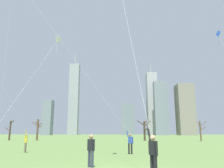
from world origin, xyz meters
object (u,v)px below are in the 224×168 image
object	(u,v)px
bare_tree_left_of_center	(38,129)
bare_tree_right_of_center	(201,130)
kite_flyer_midfield_right_teal	(106,108)
kite_flyer_foreground_right_yellow	(142,95)
distant_kite_drifting_left_blue	(222,42)
kite_flyer_midfield_left_green	(1,95)
kite_flyer_foreground_left_white	(4,123)
bare_tree_center	(10,129)
distant_kite_drifting_right_red	(11,2)
bare_tree_rightmost	(145,129)
bystander_watching_nearby	(91,149)

from	to	relation	value
bare_tree_left_of_center	bare_tree_right_of_center	bearing A→B (deg)	-4.22
kite_flyer_midfield_right_teal	kite_flyer_foreground_right_yellow	world-z (taller)	kite_flyer_midfield_right_teal
distant_kite_drifting_left_blue	bare_tree_left_of_center	xyz separation A→B (m)	(-31.33, 23.91, -10.29)
kite_flyer_midfield_left_green	distant_kite_drifting_left_blue	size ratio (longest dim) A/B	1.06
kite_flyer_midfield_left_green	kite_flyer_midfield_right_teal	world-z (taller)	kite_flyer_midfield_right_teal
kite_flyer_foreground_left_white	kite_flyer_midfield_right_teal	world-z (taller)	kite_flyer_midfield_right_teal
bare_tree_right_of_center	bare_tree_center	size ratio (longest dim) A/B	0.95
kite_flyer_midfield_right_teal	distant_kite_drifting_right_red	size ratio (longest dim) A/B	0.67
bare_tree_right_of_center	bare_tree_rightmost	size ratio (longest dim) A/B	0.88
kite_flyer_foreground_left_white	bare_tree_center	bearing A→B (deg)	115.49
kite_flyer_midfield_left_green	kite_flyer_midfield_right_teal	xyz separation A→B (m)	(7.83, 1.95, -0.77)
kite_flyer_foreground_right_yellow	kite_flyer_foreground_left_white	bearing A→B (deg)	145.19
distant_kite_drifting_left_blue	bare_tree_right_of_center	distance (m)	24.13
bare_tree_right_of_center	bystander_watching_nearby	bearing A→B (deg)	-117.13
bare_tree_rightmost	bare_tree_right_of_center	bearing A→B (deg)	-9.02
kite_flyer_foreground_left_white	distant_kite_drifting_left_blue	distance (m)	25.87
kite_flyer_midfield_right_teal	bare_tree_rightmost	xyz separation A→B (m)	(6.63, 31.18, -1.29)
kite_flyer_midfield_left_green	distant_kite_drifting_right_red	bearing A→B (deg)	119.02
kite_flyer_foreground_right_yellow	distant_kite_drifting_left_blue	xyz separation A→B (m)	(11.83, 16.24, 9.42)
kite_flyer_foreground_right_yellow	bare_tree_left_of_center	bearing A→B (deg)	115.91
kite_flyer_foreground_right_yellow	bystander_watching_nearby	bearing A→B (deg)	145.75
bare_tree_right_of_center	distant_kite_drifting_left_blue	bearing A→B (deg)	-100.74
bystander_watching_nearby	bare_tree_right_of_center	size ratio (longest dim) A/B	0.39
kite_flyer_midfield_right_teal	bystander_watching_nearby	bearing A→B (deg)	-92.96
bare_tree_right_of_center	bare_tree_left_of_center	xyz separation A→B (m)	(-35.37, 2.61, 0.32)
bare_tree_right_of_center	bare_tree_rightmost	distance (m)	11.55
kite_flyer_foreground_left_white	bare_tree_left_of_center	world-z (taller)	kite_flyer_foreground_left_white
distant_kite_drifting_right_red	distant_kite_drifting_left_blue	bearing A→B (deg)	-13.40
kite_flyer_midfield_left_green	bare_tree_center	distance (m)	37.25
bare_tree_center	bare_tree_left_of_center	bearing A→B (deg)	2.01
distant_kite_drifting_left_blue	bare_tree_right_of_center	world-z (taller)	distant_kite_drifting_left_blue
kite_flyer_foreground_left_white	distant_kite_drifting_right_red	distance (m)	29.01
kite_flyer_midfield_left_green	bare_tree_rightmost	xyz separation A→B (m)	(14.46, 33.13, -2.06)
kite_flyer_midfield_left_green	bare_tree_left_of_center	size ratio (longest dim) A/B	3.32
kite_flyer_midfield_right_teal	bare_tree_rightmost	world-z (taller)	kite_flyer_midfield_right_teal
distant_kite_drifting_left_blue	distant_kite_drifting_right_red	distance (m)	34.27
kite_flyer_midfield_left_green	bare_tree_left_of_center	xyz separation A→B (m)	(-9.51, 33.93, -1.96)
kite_flyer_foreground_left_white	distant_kite_drifting_left_blue	size ratio (longest dim) A/B	0.88
kite_flyer_foreground_right_yellow	bare_tree_right_of_center	bearing A→B (deg)	67.09
bare_tree_rightmost	kite_flyer_midfield_right_teal	bearing A→B (deg)	-102.00
distant_kite_drifting_right_red	bare_tree_rightmost	distance (m)	35.90
bare_tree_rightmost	bare_tree_center	bearing A→B (deg)	178.89
distant_kite_drifting_left_blue	bare_tree_rightmost	bearing A→B (deg)	107.67
kite_flyer_foreground_left_white	bare_tree_left_of_center	size ratio (longest dim) A/B	2.75
bare_tree_right_of_center	bare_tree_center	distance (m)	41.62
kite_flyer_midfield_left_green	distant_kite_drifting_left_blue	bearing A→B (deg)	24.67
kite_flyer_foreground_right_yellow	bare_tree_rightmost	size ratio (longest dim) A/B	3.21
bare_tree_right_of_center	bare_tree_center	bearing A→B (deg)	176.70
bare_tree_center	bare_tree_left_of_center	world-z (taller)	bare_tree_left_of_center
distant_kite_drifting_right_red	bare_tree_left_of_center	xyz separation A→B (m)	(0.22, 16.39, -21.37)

